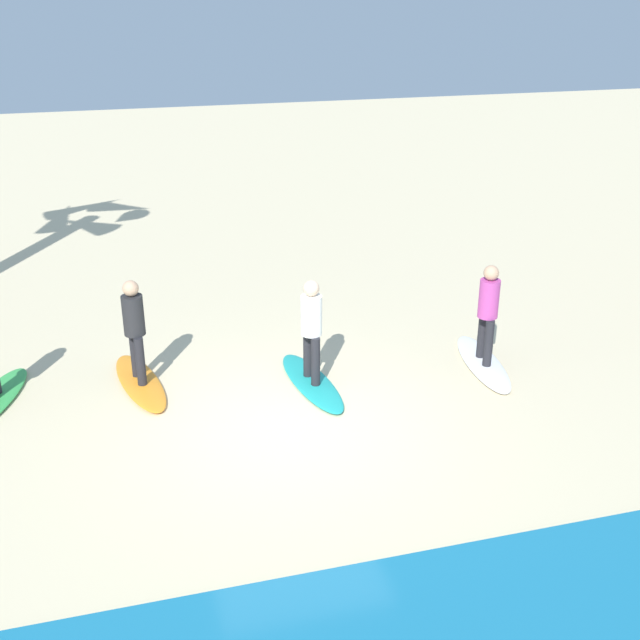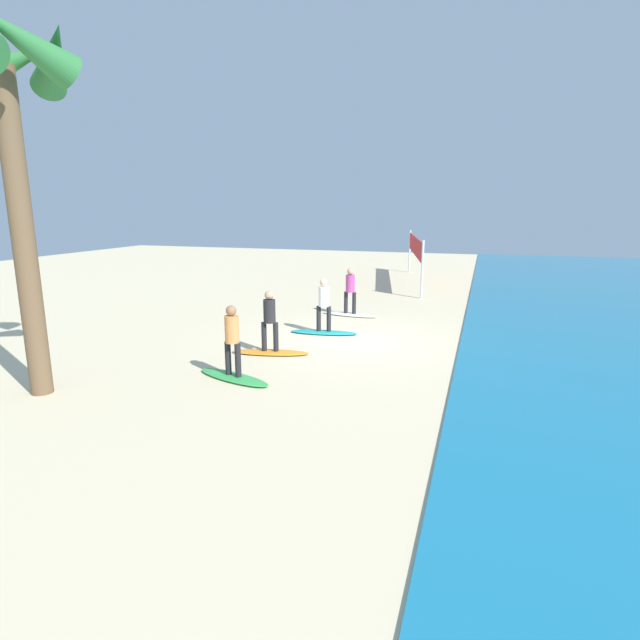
# 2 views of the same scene
# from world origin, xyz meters

# --- Properties ---
(ground_plane) EXTENTS (60.00, 60.00, 0.00)m
(ground_plane) POSITION_xyz_m (0.00, 0.00, 0.00)
(ground_plane) COLOR beige
(surfboard_white) EXTENTS (0.82, 2.15, 0.09)m
(surfboard_white) POSITION_xyz_m (-3.46, -1.02, 0.04)
(surfboard_white) COLOR white
(surfboard_white) RESTS_ON ground
(surfer_white) EXTENTS (0.32, 0.46, 1.64)m
(surfer_white) POSITION_xyz_m (-3.46, -1.02, 1.04)
(surfer_white) COLOR #232328
(surfer_white) RESTS_ON surfboard_white
(surfboard_teal) EXTENTS (0.82, 2.15, 0.09)m
(surfboard_teal) POSITION_xyz_m (-0.61, -1.12, 0.04)
(surfboard_teal) COLOR teal
(surfboard_teal) RESTS_ON ground
(surfer_teal) EXTENTS (0.32, 0.46, 1.64)m
(surfer_teal) POSITION_xyz_m (-0.61, -1.12, 1.04)
(surfer_teal) COLOR #232328
(surfer_teal) RESTS_ON surfboard_teal
(surfboard_orange) EXTENTS (0.96, 2.17, 0.09)m
(surfboard_orange) POSITION_xyz_m (1.96, -1.82, 0.04)
(surfboard_orange) COLOR orange
(surfboard_orange) RESTS_ON ground
(surfer_orange) EXTENTS (0.32, 0.45, 1.64)m
(surfer_orange) POSITION_xyz_m (1.96, -1.82, 1.04)
(surfer_orange) COLOR #232328
(surfer_orange) RESTS_ON surfboard_orange
(surfboard_green) EXTENTS (1.20, 2.17, 0.09)m
(surfboard_green) POSITION_xyz_m (4.10, -1.81, 0.04)
(surfboard_green) COLOR green
(surfboard_green) RESTS_ON ground
(surfer_green) EXTENTS (0.32, 0.44, 1.64)m
(surfer_green) POSITION_xyz_m (4.10, -1.81, 1.04)
(surfer_green) COLOR #232328
(surfer_green) RESTS_ON surfboard_green
(volleyball_net) EXTENTS (8.92, 1.89, 2.50)m
(volleyball_net) POSITION_xyz_m (-12.28, 0.11, 1.79)
(volleyball_net) COLOR silver
(volleyball_net) RESTS_ON ground
(palm_tree) EXTENTS (2.88, 3.03, 7.42)m
(palm_tree) POSITION_xyz_m (6.15, -5.29, 5.95)
(palm_tree) COLOR brown
(palm_tree) RESTS_ON ground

